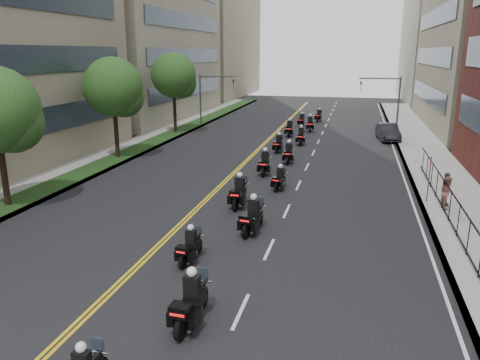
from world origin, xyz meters
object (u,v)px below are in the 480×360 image
(motorcycle_6, at_px, (265,164))
(motorcycle_9, at_px, (301,137))
(motorcycle_5, at_px, (280,180))
(pedestrian_b, at_px, (447,193))
(motorcycle_10, at_px, (289,129))
(pedestrian_c, at_px, (446,189))
(motorcycle_7, at_px, (289,154))
(motorcycle_3, at_px, (252,218))
(parked_sedan, at_px, (388,132))
(motorcycle_11, at_px, (310,125))
(motorcycle_8, at_px, (279,144))
(motorcycle_12, at_px, (302,120))
(motorcycle_13, at_px, (319,116))
(motorcycle_2, at_px, (190,248))
(motorcycle_4, at_px, (239,193))
(motorcycle_1, at_px, (191,303))

(motorcycle_6, distance_m, motorcycle_9, 11.11)
(motorcycle_5, xyz_separation_m, pedestrian_b, (9.01, -1.84, 0.39))
(motorcycle_5, relative_size, motorcycle_10, 0.86)
(pedestrian_c, bearing_deg, motorcycle_7, 47.88)
(motorcycle_6, distance_m, pedestrian_c, 11.55)
(motorcycle_9, bearing_deg, motorcycle_3, -91.31)
(motorcycle_10, bearing_deg, parked_sedan, -1.21)
(motorcycle_5, bearing_deg, motorcycle_11, 97.75)
(motorcycle_8, distance_m, pedestrian_b, 16.52)
(pedestrian_c, bearing_deg, motorcycle_11, 21.45)
(motorcycle_3, distance_m, pedestrian_b, 10.56)
(motorcycle_12, xyz_separation_m, pedestrian_c, (10.63, -26.54, 0.42))
(motorcycle_11, bearing_deg, pedestrian_c, -73.52)
(motorcycle_12, distance_m, parked_sedan, 11.10)
(motorcycle_13, bearing_deg, parked_sedan, -48.34)
(motorcycle_6, relative_size, motorcycle_9, 1.04)
(motorcycle_11, distance_m, pedestrian_b, 25.40)
(motorcycle_7, height_order, motorcycle_13, motorcycle_7)
(motorcycle_7, relative_size, pedestrian_b, 1.39)
(motorcycle_3, bearing_deg, motorcycle_7, 99.51)
(motorcycle_3, relative_size, motorcycle_8, 1.09)
(motorcycle_6, height_order, motorcycle_9, motorcycle_6)
(motorcycle_8, bearing_deg, motorcycle_2, -87.40)
(motorcycle_12, bearing_deg, motorcycle_4, -86.51)
(motorcycle_3, xyz_separation_m, parked_sedan, (7.30, 25.69, 0.05))
(motorcycle_10, height_order, motorcycle_12, motorcycle_10)
(motorcycle_5, relative_size, motorcycle_7, 0.88)
(motorcycle_7, xyz_separation_m, motorcycle_9, (0.04, 7.32, 0.00))
(motorcycle_8, relative_size, pedestrian_c, 1.27)
(motorcycle_3, bearing_deg, motorcycle_10, 102.30)
(motorcycle_9, height_order, motorcycle_12, motorcycle_9)
(motorcycle_5, distance_m, pedestrian_c, 9.11)
(motorcycle_5, xyz_separation_m, motorcycle_7, (-0.47, 7.06, 0.08))
(motorcycle_6, bearing_deg, pedestrian_c, -27.34)
(motorcycle_10, bearing_deg, motorcycle_4, -91.14)
(motorcycle_4, height_order, motorcycle_5, motorcycle_4)
(motorcycle_1, xyz_separation_m, motorcycle_3, (0.18, 7.76, -0.01))
(motorcycle_3, xyz_separation_m, motorcycle_12, (-1.54, 32.41, -0.10))
(parked_sedan, bearing_deg, motorcycle_10, 173.60)
(motorcycle_8, relative_size, motorcycle_13, 1.03)
(motorcycle_1, xyz_separation_m, motorcycle_8, (-1.54, 25.60, -0.07))
(motorcycle_1, bearing_deg, motorcycle_12, 93.97)
(motorcycle_6, distance_m, pedestrian_b, 11.77)
(motorcycle_11, relative_size, motorcycle_13, 1.10)
(motorcycle_3, distance_m, motorcycle_8, 17.92)
(motorcycle_13, relative_size, pedestrian_b, 1.30)
(motorcycle_8, distance_m, motorcycle_12, 14.57)
(motorcycle_1, relative_size, parked_sedan, 0.54)
(motorcycle_4, relative_size, motorcycle_5, 1.21)
(motorcycle_2, height_order, motorcycle_9, motorcycle_9)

